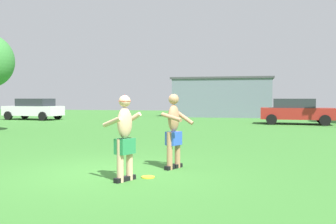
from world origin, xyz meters
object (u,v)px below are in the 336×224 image
object	(u,v)px
car_red_mid_lot	(296,111)
car_white_near_post	(34,109)
player_in_blue	(174,129)
frisbee	(148,177)
player_with_cap	(125,134)

from	to	relation	value
car_red_mid_lot	car_white_near_post	bearing A→B (deg)	177.33
player_in_blue	frisbee	bearing A→B (deg)	-106.66
player_in_blue	frisbee	world-z (taller)	player_in_blue
car_white_near_post	car_red_mid_lot	xyz separation A→B (m)	(18.59, -0.87, 0.00)
player_with_cap	car_red_mid_lot	distance (m)	18.08
car_white_near_post	car_red_mid_lot	size ratio (longest dim) A/B	1.01
frisbee	car_white_near_post	world-z (taller)	car_white_near_post
player_in_blue	car_red_mid_lot	xyz separation A→B (m)	(4.41, 15.90, -0.07)
player_with_cap	player_in_blue	size ratio (longest dim) A/B	0.98
car_white_near_post	car_red_mid_lot	bearing A→B (deg)	-2.67
player_with_cap	car_white_near_post	bearing A→B (deg)	126.55
car_white_near_post	player_with_cap	bearing A→B (deg)	-53.45
frisbee	car_red_mid_lot	bearing A→B (deg)	74.42
player_with_cap	frisbee	bearing A→B (deg)	47.46
frisbee	car_red_mid_lot	xyz separation A→B (m)	(4.73, 16.95, 0.81)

